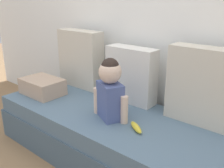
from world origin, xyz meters
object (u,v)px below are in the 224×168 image
object	(u,v)px
couch	(109,134)
banana	(136,127)
folded_blanket	(42,86)
throw_pillow_right	(203,87)
toddler	(110,89)
throw_pillow_left	(81,59)
throw_pillow_center	(131,75)

from	to	relation	value
couch	banana	bearing A→B (deg)	-15.79
banana	folded_blanket	distance (m)	1.10
throw_pillow_right	toddler	size ratio (longest dim) A/B	1.19
toddler	banana	xyz separation A→B (m)	(0.27, -0.03, -0.22)
couch	banana	distance (m)	0.43
couch	throw_pillow_left	size ratio (longest dim) A/B	3.57
throw_pillow_center	banana	bearing A→B (deg)	-49.59
throw_pillow_left	throw_pillow_center	world-z (taller)	throw_pillow_left
throw_pillow_left	throw_pillow_right	world-z (taller)	throw_pillow_left
throw_pillow_left	throw_pillow_center	size ratio (longest dim) A/B	1.18
throw_pillow_right	couch	bearing A→B (deg)	-154.36
throw_pillow_center	folded_blanket	bearing A→B (deg)	-151.45
throw_pillow_left	throw_pillow_center	xyz separation A→B (m)	(0.64, 0.00, -0.04)
throw_pillow_right	throw_pillow_left	bearing A→B (deg)	180.00
throw_pillow_center	folded_blanket	world-z (taller)	throw_pillow_center
throw_pillow_left	banana	distance (m)	1.10
throw_pillow_center	throw_pillow_right	xyz separation A→B (m)	(0.64, 0.00, 0.04)
toddler	banana	world-z (taller)	toddler
couch	throw_pillow_right	xyz separation A→B (m)	(0.64, 0.31, 0.50)
throw_pillow_left	folded_blanket	bearing A→B (deg)	-105.28
couch	throw_pillow_right	world-z (taller)	throw_pillow_right
throw_pillow_right	toddler	world-z (taller)	throw_pillow_right
banana	folded_blanket	world-z (taller)	folded_blanket
banana	folded_blanket	size ratio (longest dim) A/B	0.42
throw_pillow_right	banana	world-z (taller)	throw_pillow_right
throw_pillow_center	folded_blanket	size ratio (longest dim) A/B	1.22
throw_pillow_center	throw_pillow_right	distance (m)	0.64
throw_pillow_left	toddler	bearing A→B (deg)	-27.60
folded_blanket	throw_pillow_center	bearing A→B (deg)	28.55
throw_pillow_center	throw_pillow_right	bearing A→B (deg)	0.00
couch	folded_blanket	bearing A→B (deg)	-172.29
couch	folded_blanket	size ratio (longest dim) A/B	5.15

